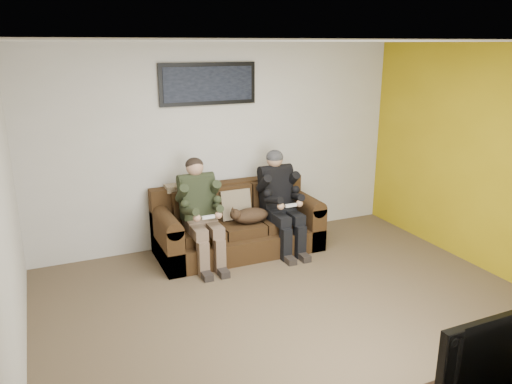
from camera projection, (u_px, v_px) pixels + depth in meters
name	position (u px, v px, depth m)	size (l,w,h in m)	color
floor	(303.00, 316.00, 4.92)	(5.00, 5.00, 0.00)	brown
ceiling	(312.00, 41.00, 4.18)	(5.00, 5.00, 0.00)	silver
wall_back	(222.00, 146.00, 6.52)	(5.00, 5.00, 0.00)	beige
wall_left	(3.00, 230.00, 3.58)	(4.50, 4.50, 0.00)	beige
wall_right	(504.00, 164.00, 5.52)	(4.50, 4.50, 0.00)	beige
accent_wall_right	(504.00, 164.00, 5.51)	(4.50, 4.50, 0.00)	#B69912
sofa	(236.00, 226.00, 6.43)	(2.08, 0.90, 0.85)	#372210
throw_pillow	(235.00, 204.00, 6.39)	(0.40, 0.11, 0.38)	#847156
throw_blanket	(182.00, 187.00, 6.27)	(0.42, 0.21, 0.08)	tan
person_left	(200.00, 207.00, 5.97)	(0.51, 0.87, 1.27)	brown
person_right	(280.00, 196.00, 6.38)	(0.51, 0.86, 1.28)	black
cat	(249.00, 215.00, 6.24)	(0.66, 0.26, 0.24)	#462E1B
framed_poster	(208.00, 84.00, 6.19)	(1.25, 0.05, 0.52)	black
television	(494.00, 349.00, 3.08)	(1.11, 0.15, 0.64)	black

